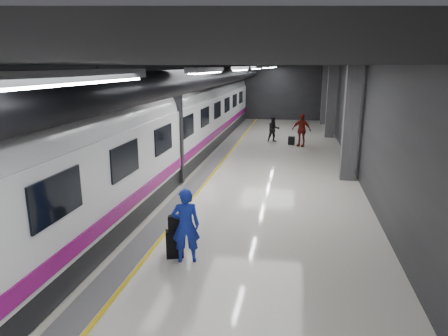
{
  "coord_description": "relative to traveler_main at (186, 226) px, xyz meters",
  "views": [
    {
      "loc": [
        2.48,
        -14.26,
        4.49
      ],
      "look_at": [
        0.3,
        -2.38,
        1.37
      ],
      "focal_mm": 32.0,
      "sensor_mm": 36.0,
      "label": 1
    }
  ],
  "objects": [
    {
      "name": "traveler_far_a",
      "position": [
        1.06,
        15.67,
        -0.13
      ],
      "size": [
        0.89,
        0.79,
        1.53
      ],
      "primitive_type": "imported",
      "rotation": [
        0.0,
        0.0,
        0.33
      ],
      "color": "black",
      "rests_on": "ground"
    },
    {
      "name": "traveler_main",
      "position": [
        0.0,
        0.0,
        0.0
      ],
      "size": [
        0.75,
        0.59,
        1.79
      ],
      "primitive_type": "imported",
      "rotation": [
        0.0,
        0.0,
        3.42
      ],
      "color": "#1A34CA",
      "rests_on": "ground"
    },
    {
      "name": "shoulder_bag",
      "position": [
        -0.33,
        0.16,
        -0.04
      ],
      "size": [
        0.3,
        0.19,
        0.37
      ],
      "primitive_type": "cube",
      "rotation": [
        0.0,
        0.0,
        0.15
      ],
      "color": "black",
      "rests_on": "suitcase_main"
    },
    {
      "name": "platform_hall",
      "position": [
        -0.34,
        6.93,
        2.64
      ],
      "size": [
        10.02,
        40.02,
        4.51
      ],
      "color": "black",
      "rests_on": "ground"
    },
    {
      "name": "train",
      "position": [
        -3.3,
        5.97,
        1.17
      ],
      "size": [
        3.05,
        38.0,
        4.05
      ],
      "color": "black",
      "rests_on": "ground"
    },
    {
      "name": "traveler_far_b",
      "position": [
        2.69,
        14.57,
        0.04
      ],
      "size": [
        1.18,
        0.81,
        1.87
      ],
      "primitive_type": "imported",
      "rotation": [
        0.0,
        0.0,
        -0.36
      ],
      "color": "maroon",
      "rests_on": "ground"
    },
    {
      "name": "suitcase_main",
      "position": [
        -0.34,
        0.16,
        -0.56
      ],
      "size": [
        0.48,
        0.38,
        0.67
      ],
      "primitive_type": "cube",
      "rotation": [
        0.0,
        0.0,
        0.35
      ],
      "color": "black",
      "rests_on": "ground"
    },
    {
      "name": "suitcase_far",
      "position": [
        2.16,
        14.84,
        -0.65
      ],
      "size": [
        0.39,
        0.32,
        0.49
      ],
      "primitive_type": "cube",
      "rotation": [
        0.0,
        0.0,
        -0.36
      ],
      "color": "black",
      "rests_on": "ground"
    },
    {
      "name": "ground",
      "position": [
        -0.06,
        5.97,
        -0.9
      ],
      "size": [
        40.0,
        40.0,
        0.0
      ],
      "primitive_type": "plane",
      "color": "beige",
      "rests_on": "ground"
    }
  ]
}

